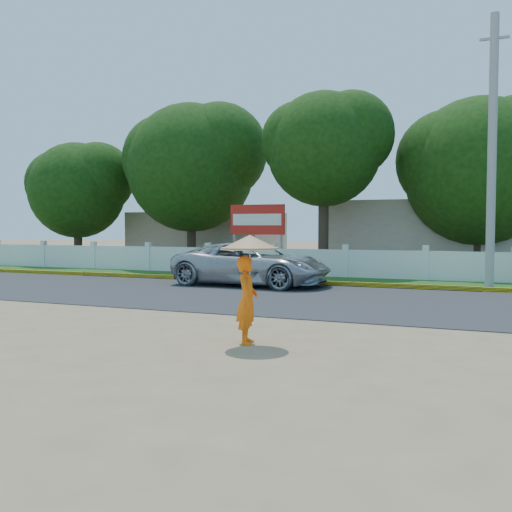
% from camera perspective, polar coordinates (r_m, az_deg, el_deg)
% --- Properties ---
extents(ground, '(120.00, 120.00, 0.00)m').
position_cam_1_polar(ground, '(11.96, -3.66, -6.70)').
color(ground, '#9E8460').
rests_on(ground, ground).
extents(road, '(60.00, 7.00, 0.02)m').
position_cam_1_polar(road, '(16.08, 3.39, -4.16)').
color(road, '#38383A').
rests_on(road, ground).
extents(grass_verge, '(60.00, 3.50, 0.03)m').
position_cam_1_polar(grass_verge, '(21.08, 8.02, -2.47)').
color(grass_verge, '#2D601E').
rests_on(grass_verge, ground).
extents(curb, '(40.00, 0.18, 0.16)m').
position_cam_1_polar(curb, '(19.44, 6.79, -2.73)').
color(curb, yellow).
rests_on(curb, ground).
extents(fence, '(40.00, 0.10, 1.10)m').
position_cam_1_polar(fence, '(22.45, 8.94, -0.77)').
color(fence, silver).
rests_on(fence, ground).
extents(building_near, '(10.00, 6.00, 3.20)m').
position_cam_1_polar(building_near, '(28.68, 17.97, 2.03)').
color(building_near, '#B7AD99').
rests_on(building_near, ground).
extents(building_far, '(8.00, 5.00, 2.80)m').
position_cam_1_polar(building_far, '(33.26, -4.84, 1.93)').
color(building_far, '#B7AD99').
rests_on(building_far, ground).
extents(utility_pole, '(0.28, 0.28, 8.84)m').
position_cam_1_polar(utility_pole, '(20.27, 22.54, 9.59)').
color(utility_pole, '#9A9997').
rests_on(utility_pole, ground).
extents(vehicle, '(5.48, 2.77, 1.49)m').
position_cam_1_polar(vehicle, '(19.23, -0.45, -0.79)').
color(vehicle, '#AAADB2').
rests_on(vehicle, ground).
extents(monk_with_parasol, '(1.03, 1.03, 1.87)m').
position_cam_1_polar(monk_with_parasol, '(9.70, -0.77, -1.72)').
color(monk_with_parasol, orange).
rests_on(monk_with_parasol, ground).
extents(billboard, '(2.50, 0.13, 2.95)m').
position_cam_1_polar(billboard, '(24.72, 0.13, 3.29)').
color(billboard, gray).
rests_on(billboard, ground).
extents(tree_row, '(36.13, 7.78, 8.94)m').
position_cam_1_polar(tree_row, '(25.77, 11.75, 9.33)').
color(tree_row, '#473828').
rests_on(tree_row, ground).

